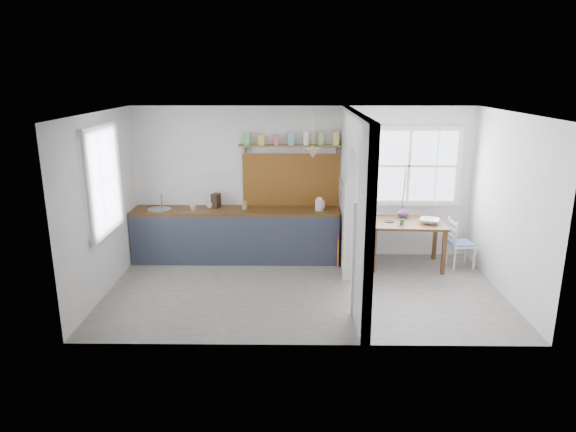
{
  "coord_description": "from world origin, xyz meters",
  "views": [
    {
      "loc": [
        -0.15,
        -7.06,
        3.1
      ],
      "look_at": [
        -0.24,
        0.35,
        1.05
      ],
      "focal_mm": 32.0,
      "sensor_mm": 36.0,
      "label": 1
    }
  ],
  "objects_px": {
    "chair_left": "(357,237)",
    "vase": "(403,212)",
    "dining_table": "(406,244)",
    "chair_right": "(461,243)",
    "kettle": "(319,204)"
  },
  "relations": [
    {
      "from": "vase",
      "to": "kettle",
      "type": "bearing_deg",
      "value": -178.15
    },
    {
      "from": "dining_table",
      "to": "kettle",
      "type": "relative_size",
      "value": 5.68
    },
    {
      "from": "dining_table",
      "to": "kettle",
      "type": "distance_m",
      "value": 1.58
    },
    {
      "from": "chair_right",
      "to": "vase",
      "type": "distance_m",
      "value": 1.07
    },
    {
      "from": "dining_table",
      "to": "vase",
      "type": "relative_size",
      "value": 6.28
    },
    {
      "from": "dining_table",
      "to": "chair_left",
      "type": "distance_m",
      "value": 0.82
    },
    {
      "from": "dining_table",
      "to": "chair_right",
      "type": "height_order",
      "value": "chair_right"
    },
    {
      "from": "dining_table",
      "to": "chair_right",
      "type": "distance_m",
      "value": 0.91
    },
    {
      "from": "dining_table",
      "to": "vase",
      "type": "bearing_deg",
      "value": 96.85
    },
    {
      "from": "chair_left",
      "to": "chair_right",
      "type": "relative_size",
      "value": 1.22
    },
    {
      "from": "dining_table",
      "to": "chair_right",
      "type": "xyz_separation_m",
      "value": [
        0.91,
        -0.03,
        0.03
      ]
    },
    {
      "from": "vase",
      "to": "dining_table",
      "type": "bearing_deg",
      "value": -86.48
    },
    {
      "from": "chair_left",
      "to": "kettle",
      "type": "relative_size",
      "value": 4.64
    },
    {
      "from": "chair_right",
      "to": "kettle",
      "type": "height_order",
      "value": "kettle"
    },
    {
      "from": "chair_left",
      "to": "vase",
      "type": "relative_size",
      "value": 5.13
    }
  ]
}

